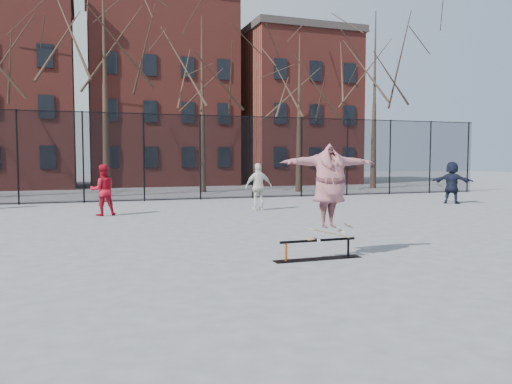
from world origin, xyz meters
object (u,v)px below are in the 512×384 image
object	(u,v)px
skate_rail	(318,251)
bystander_white	(259,187)
skateboard	(329,236)
skater	(330,191)
bystander_navy	(452,182)
bystander_red	(103,190)

from	to	relation	value
skate_rail	bystander_white	bearing A→B (deg)	77.87
skate_rail	skateboard	size ratio (longest dim) A/B	2.09
skater	bystander_navy	world-z (taller)	skater
skate_rail	bystander_red	bearing A→B (deg)	112.21
skateboard	skater	size ratio (longest dim) A/B	0.43
skateboard	skater	world-z (taller)	skater
bystander_red	bystander_navy	xyz separation A→B (m)	(14.39, -0.28, 0.04)
bystander_white	skate_rail	bearing A→B (deg)	79.98
skateboard	bystander_white	distance (m)	9.12
skateboard	bystander_red	world-z (taller)	bystander_red
bystander_red	bystander_white	distance (m)	5.62
skateboard	bystander_white	bearing A→B (deg)	79.37
skater	bystander_navy	size ratio (longest dim) A/B	1.11
skate_rail	bystander_red	xyz separation A→B (m)	(-3.69, 9.05, 0.72)
bystander_white	bystander_navy	xyz separation A→B (m)	(8.77, -0.18, 0.02)
bystander_red	bystander_white	world-z (taller)	bystander_white
skateboard	bystander_white	xyz separation A→B (m)	(1.68, 8.95, 0.44)
bystander_navy	skater	bearing A→B (deg)	88.60
bystander_white	bystander_red	bearing A→B (deg)	1.13
skateboard	bystander_navy	size ratio (longest dim) A/B	0.48
skateboard	bystander_red	bearing A→B (deg)	113.52
skate_rail	bystander_red	world-z (taller)	bystander_red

